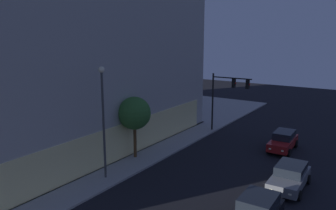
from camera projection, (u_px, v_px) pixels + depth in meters
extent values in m
cube|color=#4C4C51|center=(24.00, 137.00, 33.72)|extent=(30.25, 24.61, 0.15)
cube|color=#FDEE9E|center=(113.00, 144.00, 26.97)|extent=(26.87, 0.60, 2.86)
cube|color=#ADAAA5|center=(18.00, 67.00, 32.29)|extent=(29.85, 24.21, 13.80)
cylinder|color=black|center=(213.00, 102.00, 35.60)|extent=(0.18, 0.18, 6.04)
cylinder|color=black|center=(232.00, 78.00, 33.98)|extent=(0.21, 4.12, 0.12)
cube|color=black|center=(234.00, 83.00, 33.98)|extent=(0.33, 0.33, 0.90)
sphere|color=red|center=(235.00, 83.00, 33.88)|extent=(0.18, 0.18, 0.18)
cube|color=black|center=(248.00, 84.00, 33.22)|extent=(0.33, 0.33, 0.90)
sphere|color=red|center=(249.00, 84.00, 33.13)|extent=(0.18, 0.18, 0.18)
cylinder|color=#414141|center=(104.00, 126.00, 23.35)|extent=(0.16, 0.16, 7.54)
sphere|color=#F9EFC6|center=(101.00, 70.00, 22.54)|extent=(0.44, 0.44, 0.44)
cylinder|color=brown|center=(135.00, 141.00, 27.86)|extent=(0.26, 0.26, 2.66)
sphere|color=#31682A|center=(134.00, 113.00, 27.36)|extent=(2.69, 2.69, 2.69)
cube|color=black|center=(259.00, 202.00, 18.06)|extent=(2.26, 1.77, 0.71)
cylinder|color=black|center=(247.00, 207.00, 19.60)|extent=(0.68, 0.25, 0.68)
cube|color=slate|center=(289.00, 179.00, 22.63)|extent=(4.63, 2.01, 0.65)
cube|color=black|center=(291.00, 168.00, 22.79)|extent=(2.44, 1.78, 0.60)
cube|color=#F9F4CC|center=(290.00, 194.00, 20.47)|extent=(0.12, 0.20, 0.12)
cube|color=#F9F4CC|center=(271.00, 190.00, 21.08)|extent=(0.12, 0.20, 0.12)
cylinder|color=black|center=(299.00, 195.00, 21.02)|extent=(0.64, 0.25, 0.63)
cylinder|color=black|center=(268.00, 188.00, 22.03)|extent=(0.64, 0.25, 0.63)
cylinder|color=black|center=(308.00, 179.00, 23.37)|extent=(0.64, 0.25, 0.63)
cylinder|color=black|center=(280.00, 173.00, 24.38)|extent=(0.64, 0.25, 0.63)
cube|color=maroon|center=(283.00, 143.00, 30.01)|extent=(4.52, 1.83, 0.70)
cube|color=black|center=(284.00, 135.00, 30.15)|extent=(2.44, 1.61, 0.63)
cube|color=#F9F4CC|center=(283.00, 151.00, 27.93)|extent=(0.12, 0.20, 0.12)
cube|color=#F9F4CC|center=(270.00, 149.00, 28.47)|extent=(0.12, 0.20, 0.12)
cylinder|color=black|center=(289.00, 153.00, 28.48)|extent=(0.71, 0.26, 0.70)
cylinder|color=black|center=(268.00, 149.00, 29.38)|extent=(0.71, 0.26, 0.70)
cylinder|color=black|center=(296.00, 144.00, 30.78)|extent=(0.71, 0.26, 0.70)
cylinder|color=black|center=(277.00, 141.00, 31.68)|extent=(0.71, 0.26, 0.70)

